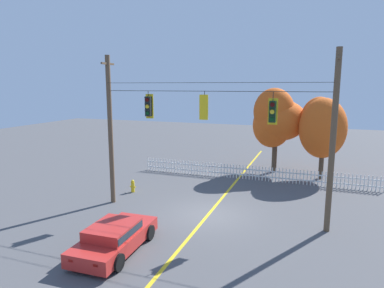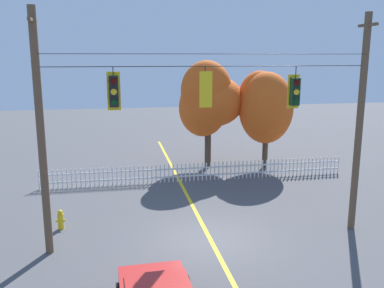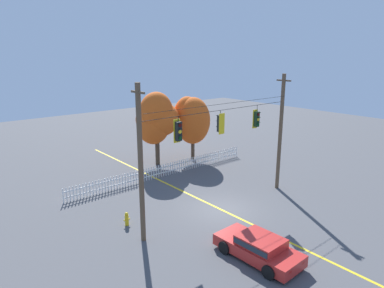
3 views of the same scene
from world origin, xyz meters
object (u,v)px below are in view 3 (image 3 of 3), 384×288
traffic_signal_southbound_primary (220,123)px  parked_car (259,247)px  autumn_maple_mid (191,119)px  autumn_maple_near_fence (156,119)px  fire_hydrant (127,219)px  traffic_signal_northbound_primary (257,119)px  traffic_signal_northbound_secondary (178,131)px

traffic_signal_southbound_primary → parked_car: 7.23m
autumn_maple_mid → parked_car: (-7.67, -14.21, -3.10)m
traffic_signal_southbound_primary → autumn_maple_mid: bearing=59.3°
autumn_maple_near_fence → autumn_maple_mid: autumn_maple_near_fence is taller
autumn_maple_mid → fire_hydrant: bearing=-145.7°
autumn_maple_near_fence → fire_hydrant: size_ratio=8.12×
traffic_signal_southbound_primary → autumn_maple_near_fence: autumn_maple_near_fence is taller
autumn_maple_mid → traffic_signal_northbound_primary: bearing=-103.8°
traffic_signal_southbound_primary → traffic_signal_northbound_primary: size_ratio=0.91×
autumn_maple_mid → parked_car: autumn_maple_mid is taller
traffic_signal_northbound_primary → parked_car: bearing=-137.6°
traffic_signal_northbound_primary → autumn_maple_near_fence: (-0.87, 10.11, -1.34)m
autumn_maple_near_fence → autumn_maple_mid: size_ratio=1.10×
traffic_signal_southbound_primary → autumn_maple_mid: size_ratio=0.24×
traffic_signal_southbound_primary → fire_hydrant: traffic_signal_southbound_primary is taller
traffic_signal_northbound_secondary → traffic_signal_northbound_primary: bearing=-0.0°
traffic_signal_northbound_primary → fire_hydrant: size_ratio=1.92×
fire_hydrant → traffic_signal_northbound_primary: bearing=-13.0°
traffic_signal_southbound_primary → autumn_maple_near_fence: 10.51m
traffic_signal_northbound_primary → fire_hydrant: (-8.49, 1.96, -4.96)m
autumn_maple_mid → fire_hydrant: autumn_maple_mid is taller
traffic_signal_southbound_primary → traffic_signal_northbound_primary: 3.24m
traffic_signal_northbound_primary → traffic_signal_northbound_secondary: bearing=180.0°
fire_hydrant → traffic_signal_southbound_primary: bearing=-20.6°
traffic_signal_southbound_primary → autumn_maple_mid: (5.53, 9.32, -1.77)m
traffic_signal_northbound_secondary → traffic_signal_northbound_primary: size_ratio=0.95×
traffic_signal_northbound_secondary → fire_hydrant: (-2.22, 1.95, -5.07)m
traffic_signal_northbound_secondary → traffic_signal_southbound_primary: same height
traffic_signal_northbound_primary → parked_car: size_ratio=0.35×
traffic_signal_northbound_secondary → traffic_signal_northbound_primary: (6.27, -0.00, -0.11)m
autumn_maple_near_fence → autumn_maple_mid: (3.16, -0.81, -0.30)m
traffic_signal_northbound_secondary → autumn_maple_near_fence: autumn_maple_near_fence is taller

